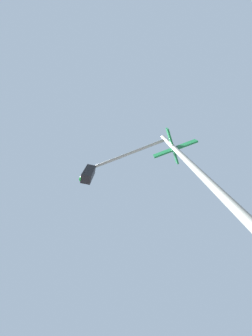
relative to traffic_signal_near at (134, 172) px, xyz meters
name	(u,v)px	position (x,y,z in m)	size (l,w,h in m)	color
traffic_signal_near	(134,172)	(0.00, 0.00, 0.00)	(2.04, 2.77, 6.46)	slate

